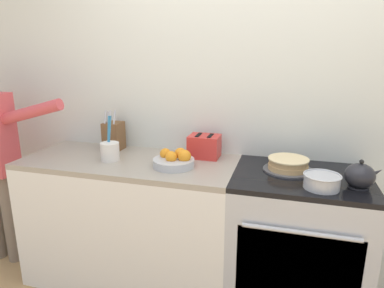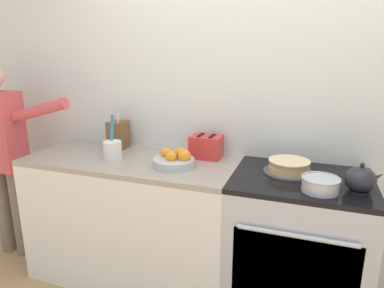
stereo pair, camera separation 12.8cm
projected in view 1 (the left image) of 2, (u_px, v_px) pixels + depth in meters
name	position (u px, v px, depth m)	size (l,w,h in m)	color
wall_back	(250.00, 99.00, 2.31)	(8.00, 0.04, 2.60)	silver
counter_cabinet	(132.00, 220.00, 2.42)	(1.44, 0.63, 0.91)	white
stove_range	(296.00, 244.00, 2.13)	(0.79, 0.66, 0.91)	#B7BABF
layer_cake	(288.00, 165.00, 2.08)	(0.30, 0.30, 0.08)	#4C4C51
tea_kettle	(360.00, 176.00, 1.82)	(0.19, 0.16, 0.16)	#232328
mixing_bowl	(322.00, 181.00, 1.81)	(0.20, 0.20, 0.08)	#B7BABF
knife_block	(114.00, 136.00, 2.51)	(0.12, 0.14, 0.30)	brown
utensil_crock	(110.00, 151.00, 2.27)	(0.12, 0.12, 0.30)	silver
fruit_bowl	(175.00, 160.00, 2.16)	(0.26, 0.26, 0.11)	#B7BABF
toaster	(204.00, 146.00, 2.34)	(0.22, 0.16, 0.16)	red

